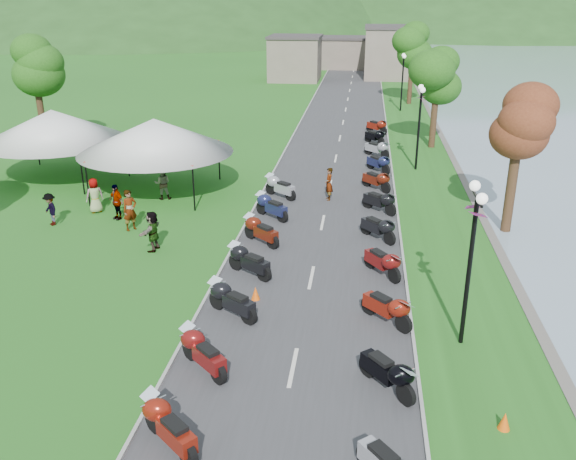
{
  "coord_description": "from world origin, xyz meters",
  "views": [
    {
      "loc": [
        1.71,
        1.14,
        10.12
      ],
      "look_at": [
        -1.09,
        23.57,
        1.3
      ],
      "focal_mm": 38.0,
      "sensor_mm": 36.0,
      "label": 1
    }
  ],
  "objects_px": {
    "pedestrian_b": "(164,199)",
    "vendor_tent_main": "(156,156)",
    "pedestrian_a": "(132,230)",
    "pedestrian_c": "(53,225)"
  },
  "relations": [
    {
      "from": "pedestrian_b",
      "to": "vendor_tent_main",
      "type": "bearing_deg",
      "value": -76.15
    },
    {
      "from": "pedestrian_a",
      "to": "pedestrian_b",
      "type": "distance_m",
      "value": 4.51
    },
    {
      "from": "pedestrian_b",
      "to": "pedestrian_c",
      "type": "distance_m",
      "value": 5.89
    },
    {
      "from": "vendor_tent_main",
      "to": "pedestrian_b",
      "type": "distance_m",
      "value": 2.41
    },
    {
      "from": "pedestrian_a",
      "to": "vendor_tent_main",
      "type": "bearing_deg",
      "value": 44.1
    },
    {
      "from": "pedestrian_c",
      "to": "vendor_tent_main",
      "type": "bearing_deg",
      "value": 101.52
    },
    {
      "from": "vendor_tent_main",
      "to": "pedestrian_a",
      "type": "distance_m",
      "value": 6.05
    },
    {
      "from": "pedestrian_b",
      "to": "pedestrian_c",
      "type": "height_order",
      "value": "pedestrian_b"
    },
    {
      "from": "pedestrian_a",
      "to": "pedestrian_b",
      "type": "relative_size",
      "value": 1.11
    },
    {
      "from": "vendor_tent_main",
      "to": "pedestrian_c",
      "type": "relative_size",
      "value": 3.56
    }
  ]
}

